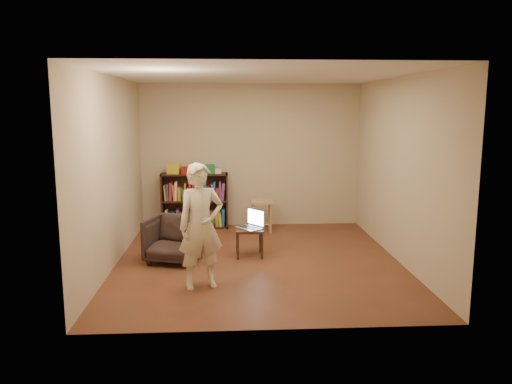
{
  "coord_description": "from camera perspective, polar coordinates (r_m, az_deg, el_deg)",
  "views": [
    {
      "loc": [
        -0.42,
        -6.87,
        2.17
      ],
      "look_at": [
        -0.01,
        0.35,
        0.94
      ],
      "focal_mm": 35.0,
      "sensor_mm": 36.0,
      "label": 1
    }
  ],
  "objects": [
    {
      "name": "red_cloth",
      "position": [
        9.07,
        -7.53,
        2.49
      ],
      "size": [
        0.35,
        0.26,
        0.11
      ],
      "primitive_type": "cube",
      "rotation": [
        0.0,
        0.0,
        0.07
      ],
      "color": "maroon",
      "rests_on": "bookshelf"
    },
    {
      "name": "floor",
      "position": [
        7.22,
        0.25,
        -7.87
      ],
      "size": [
        4.5,
        4.5,
        0.0
      ],
      "primitive_type": "plane",
      "color": "#4E2C19",
      "rests_on": "ground"
    },
    {
      "name": "wall_right",
      "position": [
        7.34,
        16.06,
        2.44
      ],
      "size": [
        0.0,
        4.5,
        4.5
      ],
      "primitive_type": "plane",
      "rotation": [
        1.57,
        0.0,
        -1.57
      ],
      "color": "#BAA48D",
      "rests_on": "floor"
    },
    {
      "name": "ceiling",
      "position": [
        6.89,
        0.26,
        13.2
      ],
      "size": [
        4.5,
        4.5,
        0.0
      ],
      "primitive_type": "plane",
      "color": "white",
      "rests_on": "wall_back"
    },
    {
      "name": "side_table",
      "position": [
        7.36,
        -0.77,
        -4.73
      ],
      "size": [
        0.4,
        0.4,
        0.41
      ],
      "color": "#321E10",
      "rests_on": "floor"
    },
    {
      "name": "person",
      "position": [
        6.04,
        -6.32,
        -3.91
      ],
      "size": [
        0.64,
        0.53,
        1.53
      ],
      "primitive_type": "imported",
      "rotation": [
        0.0,
        0.0,
        0.33
      ],
      "color": "beige",
      "rests_on": "floor"
    },
    {
      "name": "bookshelf",
      "position": [
        9.15,
        -6.99,
        -1.34
      ],
      "size": [
        1.2,
        0.3,
        1.0
      ],
      "color": "black",
      "rests_on": "floor"
    },
    {
      "name": "box_yellow",
      "position": [
        9.05,
        -9.39,
        2.63
      ],
      "size": [
        0.23,
        0.18,
        0.18
      ],
      "primitive_type": "cube",
      "rotation": [
        0.0,
        0.0,
        -0.13
      ],
      "color": "gold",
      "rests_on": "bookshelf"
    },
    {
      "name": "box_white",
      "position": [
        9.0,
        -4.35,
        2.41
      ],
      "size": [
        0.11,
        0.11,
        0.09
      ],
      "primitive_type": "cube",
      "rotation": [
        0.0,
        0.0,
        0.03
      ],
      "color": "silver",
      "rests_on": "bookshelf"
    },
    {
      "name": "armchair",
      "position": [
        7.21,
        -9.37,
        -5.35
      ],
      "size": [
        0.87,
        0.88,
        0.65
      ],
      "primitive_type": "imported",
      "rotation": [
        0.0,
        0.0,
        -0.29
      ],
      "color": "black",
      "rests_on": "floor"
    },
    {
      "name": "laptop",
      "position": [
        7.36,
        -0.5,
        -3.67
      ],
      "size": [
        0.45,
        0.46,
        0.28
      ],
      "rotation": [
        0.0,
        0.0,
        -0.89
      ],
      "color": "#B3B3B8",
      "rests_on": "side_table"
    },
    {
      "name": "box_green",
      "position": [
        9.01,
        -5.27,
        2.63
      ],
      "size": [
        0.18,
        0.18,
        0.16
      ],
      "primitive_type": "cube",
      "rotation": [
        0.0,
        0.0,
        0.17
      ],
      "color": "#1D6D34",
      "rests_on": "bookshelf"
    },
    {
      "name": "stool",
      "position": [
        8.8,
        0.64,
        -1.66
      ],
      "size": [
        0.38,
        0.38,
        0.55
      ],
      "color": "#AB7B53",
      "rests_on": "floor"
    },
    {
      "name": "wall_back",
      "position": [
        9.17,
        -0.61,
        4.19
      ],
      "size": [
        4.0,
        0.0,
        4.0
      ],
      "primitive_type": "plane",
      "rotation": [
        1.57,
        0.0,
        0.0
      ],
      "color": "#BAA48D",
      "rests_on": "floor"
    },
    {
      "name": "wall_left",
      "position": [
        7.1,
        -16.08,
        2.21
      ],
      "size": [
        0.0,
        4.5,
        4.5
      ],
      "primitive_type": "plane",
      "rotation": [
        1.57,
        0.0,
        1.57
      ],
      "color": "#BAA48D",
      "rests_on": "floor"
    }
  ]
}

